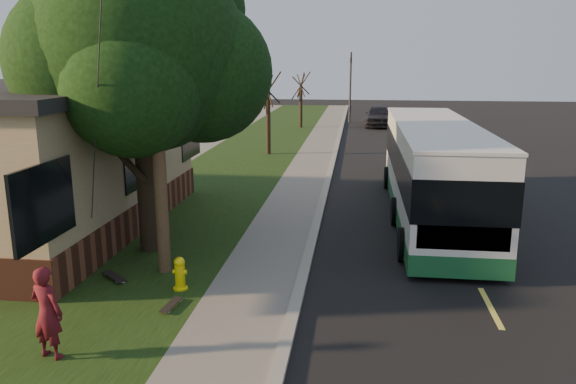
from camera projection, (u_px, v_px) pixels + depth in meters
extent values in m
plane|color=black|center=(298.00, 298.00, 12.05)|extent=(120.00, 120.00, 0.00)
cube|color=black|center=(431.00, 194.00, 21.22)|extent=(8.00, 80.00, 0.01)
cube|color=gray|center=(325.00, 190.00, 21.69)|extent=(0.25, 80.00, 0.12)
cube|color=slate|center=(300.00, 190.00, 21.81)|extent=(2.00, 80.00, 0.08)
cube|color=black|center=(212.00, 187.00, 22.23)|extent=(5.00, 80.00, 0.07)
cylinder|color=yellow|center=(180.00, 277.00, 12.28)|extent=(0.22, 0.22, 0.55)
sphere|color=yellow|center=(179.00, 262.00, 12.20)|extent=(0.24, 0.24, 0.24)
cylinder|color=yellow|center=(180.00, 272.00, 12.25)|extent=(0.30, 0.10, 0.10)
cylinder|color=yellow|center=(180.00, 272.00, 12.25)|extent=(0.10, 0.18, 0.10)
cylinder|color=yellow|center=(181.00, 288.00, 12.34)|extent=(0.32, 0.32, 0.04)
cylinder|color=#473321|center=(155.00, 79.00, 12.35)|extent=(0.30, 0.30, 9.00)
cylinder|color=#2D2D30|center=(96.00, 119.00, 11.58)|extent=(2.52, 3.21, 7.60)
cylinder|color=black|center=(147.00, 175.00, 14.49)|extent=(0.56, 0.56, 4.00)
sphere|color=black|center=(139.00, 48.00, 13.74)|extent=(5.20, 5.20, 5.20)
sphere|color=black|center=(202.00, 72.00, 14.29)|extent=(3.60, 3.60, 3.60)
sphere|color=black|center=(86.00, 60.00, 13.57)|extent=(3.80, 3.80, 3.80)
sphere|color=black|center=(133.00, 88.00, 12.66)|extent=(3.20, 3.20, 3.20)
sphere|color=black|center=(137.00, 33.00, 15.07)|extent=(3.40, 3.40, 3.40)
sphere|color=black|center=(188.00, 9.00, 14.56)|extent=(3.00, 3.00, 3.00)
cylinder|color=black|center=(268.00, 123.00, 29.45)|extent=(0.24, 0.24, 3.30)
cylinder|color=black|center=(268.00, 91.00, 29.06)|extent=(1.38, 0.57, 2.01)
cylinder|color=black|center=(268.00, 91.00, 29.06)|extent=(0.74, 1.21, 1.58)
cylinder|color=black|center=(268.00, 91.00, 29.06)|extent=(0.65, 1.05, 1.95)
cylinder|color=black|center=(268.00, 91.00, 29.06)|extent=(1.28, 0.53, 1.33)
cylinder|color=black|center=(268.00, 91.00, 29.06)|extent=(0.75, 1.21, 1.70)
cylinder|color=black|center=(301.00, 107.00, 41.00)|extent=(0.24, 0.24, 3.03)
cylinder|color=black|center=(301.00, 86.00, 40.65)|extent=(1.38, 0.57, 2.01)
cylinder|color=black|center=(301.00, 86.00, 40.65)|extent=(0.74, 1.21, 1.58)
cylinder|color=black|center=(301.00, 86.00, 40.65)|extent=(0.65, 1.05, 1.95)
cylinder|color=black|center=(301.00, 86.00, 40.65)|extent=(1.28, 0.53, 1.33)
cylinder|color=black|center=(301.00, 86.00, 40.65)|extent=(0.75, 1.21, 1.70)
cylinder|color=#2D2D30|center=(350.00, 88.00, 44.17)|extent=(0.16, 0.16, 5.50)
imported|color=black|center=(351.00, 65.00, 43.77)|extent=(0.18, 0.22, 1.10)
cube|color=silver|center=(433.00, 165.00, 17.72)|extent=(2.34, 11.22, 2.52)
cube|color=#19592E|center=(431.00, 205.00, 18.02)|extent=(2.36, 11.24, 0.51)
cube|color=black|center=(433.00, 159.00, 17.67)|extent=(2.38, 11.26, 1.03)
cube|color=black|center=(465.00, 218.00, 12.36)|extent=(2.04, 0.06, 1.50)
cube|color=yellow|center=(469.00, 161.00, 12.08)|extent=(1.50, 0.06, 0.33)
cube|color=#FFF2CC|center=(429.00, 262.00, 12.69)|extent=(0.23, 0.04, 0.14)
cube|color=#FFF2CC|center=(494.00, 265.00, 12.52)|extent=(0.23, 0.04, 0.14)
cube|color=silver|center=(436.00, 125.00, 17.42)|extent=(2.39, 11.27, 0.08)
cylinder|color=black|center=(403.00, 244.00, 14.19)|extent=(0.26, 0.86, 0.86)
cylinder|color=black|center=(499.00, 248.00, 13.91)|extent=(0.26, 0.86, 0.86)
cylinder|color=black|center=(396.00, 211.00, 17.26)|extent=(0.26, 0.86, 0.86)
cylinder|color=black|center=(474.00, 214.00, 16.98)|extent=(0.26, 0.86, 0.86)
cylinder|color=black|center=(388.00, 178.00, 22.13)|extent=(0.26, 0.86, 0.86)
cylinder|color=black|center=(448.00, 179.00, 21.85)|extent=(0.26, 0.86, 0.86)
imported|color=#531019|center=(47.00, 313.00, 9.35)|extent=(0.67, 0.52, 1.62)
cube|color=black|center=(171.00, 304.00, 11.42)|extent=(0.27, 0.77, 0.02)
cylinder|color=silver|center=(165.00, 312.00, 11.18)|extent=(0.17, 0.07, 0.05)
cylinder|color=silver|center=(177.00, 301.00, 11.68)|extent=(0.17, 0.07, 0.05)
cube|color=black|center=(114.00, 276.00, 12.87)|extent=(0.80, 0.73, 0.02)
cylinder|color=silver|center=(120.00, 282.00, 12.66)|extent=(0.17, 0.18, 0.05)
cylinder|color=silver|center=(109.00, 274.00, 13.10)|extent=(0.17, 0.18, 0.05)
cube|color=black|center=(35.00, 222.00, 15.28)|extent=(1.79, 1.61, 1.27)
cube|color=black|center=(33.00, 198.00, 15.12)|extent=(1.86, 1.67, 0.08)
imported|color=black|center=(379.00, 116.00, 42.32)|extent=(2.12, 4.86, 1.63)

